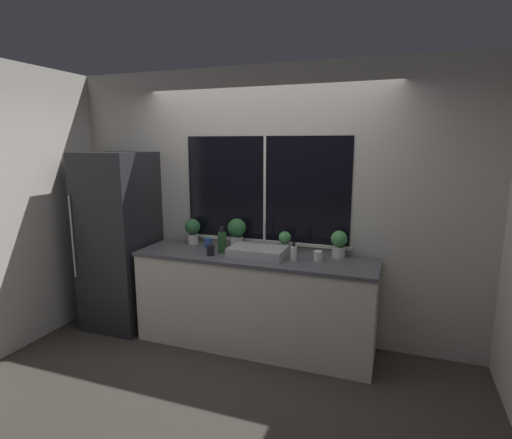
% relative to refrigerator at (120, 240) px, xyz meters
% --- Properties ---
extents(ground_plane, '(14.00, 14.00, 0.00)m').
position_rel_refrigerator_xyz_m(ground_plane, '(1.53, -0.29, -0.94)').
color(ground_plane, '#38332D').
extents(wall_back, '(8.00, 0.09, 2.70)m').
position_rel_refrigerator_xyz_m(wall_back, '(1.53, 0.37, 0.41)').
color(wall_back, '#BCB7AD').
rests_on(wall_back, ground_plane).
extents(wall_left, '(0.06, 7.00, 2.70)m').
position_rel_refrigerator_xyz_m(wall_left, '(-0.61, 1.21, 0.41)').
color(wall_left, '#BCB7AD').
rests_on(wall_left, ground_plane).
extents(wall_right, '(0.06, 7.00, 2.70)m').
position_rel_refrigerator_xyz_m(wall_right, '(3.67, 1.21, 0.41)').
color(wall_right, '#BCB7AD').
rests_on(wall_right, ground_plane).
extents(counter, '(2.31, 0.61, 0.92)m').
position_rel_refrigerator_xyz_m(counter, '(1.53, 0.00, -0.48)').
color(counter, silver).
rests_on(counter, ground_plane).
extents(refrigerator, '(0.66, 0.70, 1.87)m').
position_rel_refrigerator_xyz_m(refrigerator, '(0.00, 0.00, 0.00)').
color(refrigerator, '#232328').
rests_on(refrigerator, ground_plane).
extents(sink, '(0.52, 0.38, 0.28)m').
position_rel_refrigerator_xyz_m(sink, '(1.58, -0.01, 0.02)').
color(sink, '#ADADB2').
rests_on(sink, counter).
extents(potted_plant_far_left, '(0.16, 0.16, 0.26)m').
position_rel_refrigerator_xyz_m(potted_plant_far_left, '(0.76, 0.23, 0.13)').
color(potted_plant_far_left, silver).
rests_on(potted_plant_far_left, counter).
extents(potted_plant_center_left, '(0.19, 0.19, 0.30)m').
position_rel_refrigerator_xyz_m(potted_plant_center_left, '(1.27, 0.23, 0.15)').
color(potted_plant_center_left, silver).
rests_on(potted_plant_center_left, counter).
extents(potted_plant_center_right, '(0.12, 0.12, 0.21)m').
position_rel_refrigerator_xyz_m(potted_plant_center_right, '(1.77, 0.23, 0.09)').
color(potted_plant_center_right, silver).
rests_on(potted_plant_center_right, counter).
extents(potted_plant_far_right, '(0.15, 0.15, 0.25)m').
position_rel_refrigerator_xyz_m(potted_plant_far_right, '(2.29, 0.23, 0.12)').
color(potted_plant_far_right, silver).
rests_on(potted_plant_far_right, counter).
extents(soap_bottle, '(0.06, 0.06, 0.16)m').
position_rel_refrigerator_xyz_m(soap_bottle, '(1.92, -0.01, 0.05)').
color(soap_bottle, white).
rests_on(soap_bottle, counter).
extents(bottle_tall, '(0.08, 0.08, 0.26)m').
position_rel_refrigerator_xyz_m(bottle_tall, '(1.21, -0.00, 0.09)').
color(bottle_tall, '#235128').
rests_on(bottle_tall, counter).
extents(mug_black, '(0.07, 0.07, 0.10)m').
position_rel_refrigerator_xyz_m(mug_black, '(1.14, -0.12, 0.03)').
color(mug_black, black).
rests_on(mug_black, counter).
extents(mug_blue, '(0.08, 0.08, 0.10)m').
position_rel_refrigerator_xyz_m(mug_blue, '(0.99, 0.12, 0.03)').
color(mug_blue, '#3351AD').
rests_on(mug_blue, counter).
extents(mug_white, '(0.08, 0.08, 0.09)m').
position_rel_refrigerator_xyz_m(mug_white, '(2.13, 0.05, 0.02)').
color(mug_white, white).
rests_on(mug_white, counter).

